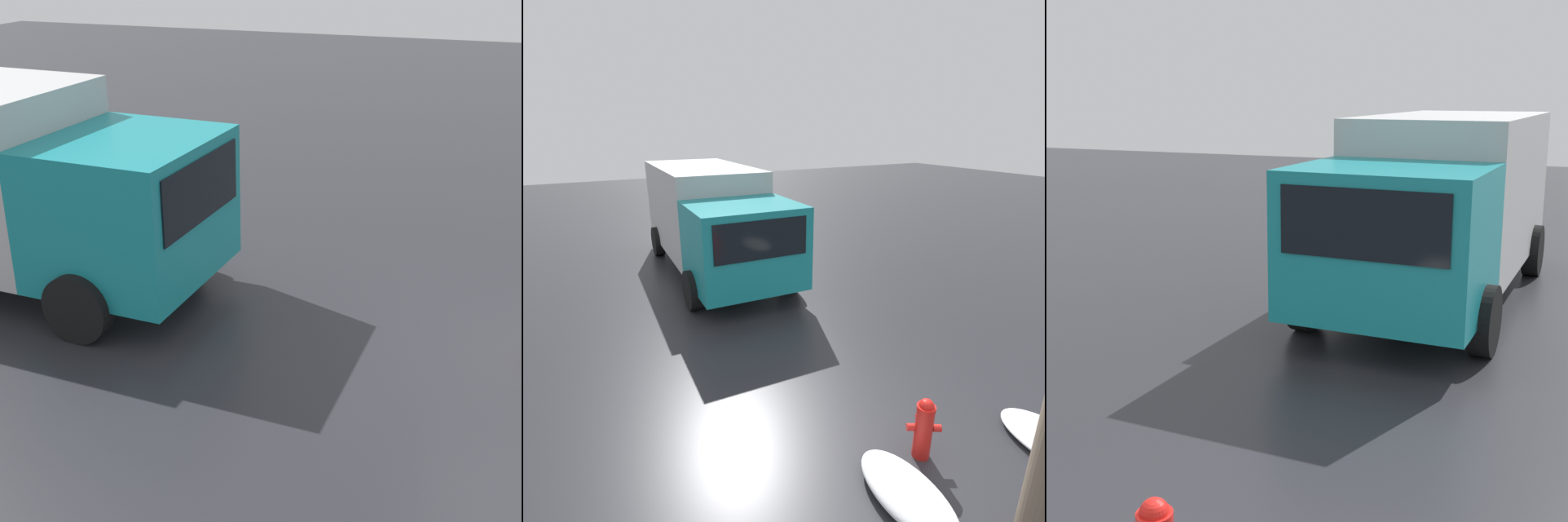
% 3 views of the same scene
% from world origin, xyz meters
% --- Properties ---
extents(delivery_truck, '(6.83, 2.87, 2.83)m').
position_xyz_m(delivery_truck, '(7.90, 0.02, 1.54)').
color(delivery_truck, teal).
rests_on(delivery_truck, ground_plane).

